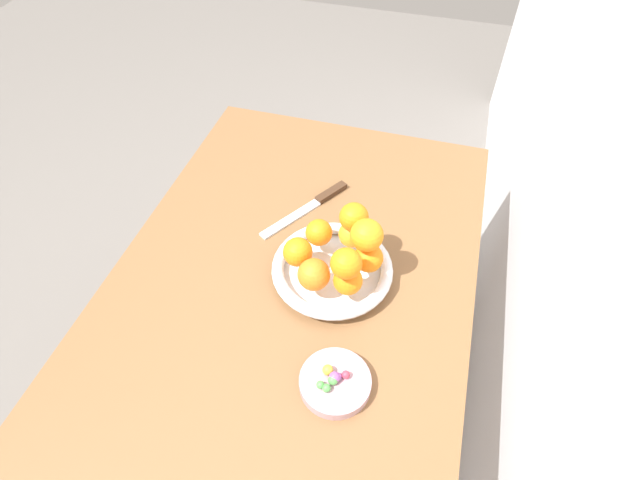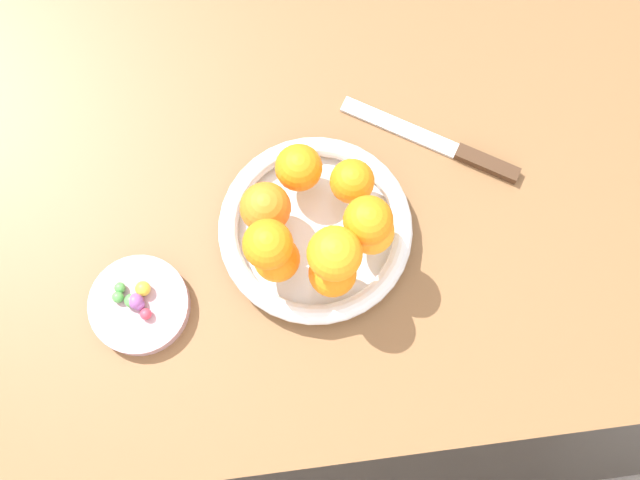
% 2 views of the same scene
% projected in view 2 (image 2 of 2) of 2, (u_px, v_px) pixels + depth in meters
% --- Properties ---
extents(ground_plane, '(6.00, 6.00, 0.00)m').
position_uv_depth(ground_plane, '(305.00, 288.00, 1.81)').
color(ground_plane, slate).
extents(dining_table, '(1.10, 0.76, 0.74)m').
position_uv_depth(dining_table, '(297.00, 198.00, 1.18)').
color(dining_table, brown).
rests_on(dining_table, ground_plane).
extents(fruit_bowl, '(0.25, 0.25, 0.04)m').
position_uv_depth(fruit_bowl, '(315.00, 230.00, 1.05)').
color(fruit_bowl, silver).
rests_on(fruit_bowl, dining_table).
extents(candy_dish, '(0.13, 0.13, 0.02)m').
position_uv_depth(candy_dish, '(140.00, 305.00, 1.03)').
color(candy_dish, '#B28C99').
rests_on(candy_dish, dining_table).
extents(orange_0, '(0.06, 0.06, 0.06)m').
position_uv_depth(orange_0, '(299.00, 168.00, 1.02)').
color(orange_0, orange).
rests_on(orange_0, fruit_bowl).
extents(orange_1, '(0.07, 0.07, 0.07)m').
position_uv_depth(orange_1, '(265.00, 208.00, 1.00)').
color(orange_1, orange).
rests_on(orange_1, fruit_bowl).
extents(orange_2, '(0.06, 0.06, 0.06)m').
position_uv_depth(orange_2, '(277.00, 259.00, 0.99)').
color(orange_2, orange).
rests_on(orange_2, fruit_bowl).
extents(orange_3, '(0.06, 0.06, 0.06)m').
position_uv_depth(orange_3, '(333.00, 273.00, 0.99)').
color(orange_3, orange).
rests_on(orange_3, fruit_bowl).
extents(orange_4, '(0.06, 0.06, 0.06)m').
position_uv_depth(orange_4, '(371.00, 232.00, 1.00)').
color(orange_4, orange).
rests_on(orange_4, fruit_bowl).
extents(orange_5, '(0.06, 0.06, 0.06)m').
position_uv_depth(orange_5, '(352.00, 181.00, 1.02)').
color(orange_5, orange).
rests_on(orange_5, fruit_bowl).
extents(orange_6, '(0.06, 0.06, 0.06)m').
position_uv_depth(orange_6, '(268.00, 244.00, 0.93)').
color(orange_6, orange).
rests_on(orange_6, orange_2).
extents(orange_7, '(0.07, 0.07, 0.07)m').
position_uv_depth(orange_7, '(335.00, 254.00, 0.93)').
color(orange_7, orange).
rests_on(orange_7, orange_3).
extents(orange_8, '(0.06, 0.06, 0.06)m').
position_uv_depth(orange_8, '(368.00, 221.00, 0.94)').
color(orange_8, orange).
rests_on(orange_8, orange_4).
extents(candy_ball_0, '(0.02, 0.02, 0.02)m').
position_uv_depth(candy_ball_0, '(139.00, 305.00, 1.02)').
color(candy_ball_0, '#8C4C99').
rests_on(candy_ball_0, candy_dish).
extents(candy_ball_1, '(0.02, 0.02, 0.02)m').
position_uv_depth(candy_ball_1, '(138.00, 301.00, 1.02)').
color(candy_ball_1, '#C6384C').
rests_on(candy_ball_1, candy_dish).
extents(candy_ball_2, '(0.01, 0.01, 0.01)m').
position_uv_depth(candy_ball_2, '(120.00, 288.00, 1.02)').
color(candy_ball_2, '#4C9947').
rests_on(candy_ball_2, candy_dish).
extents(candy_ball_3, '(0.02, 0.02, 0.02)m').
position_uv_depth(candy_ball_3, '(143.00, 289.00, 1.02)').
color(candy_ball_3, gold).
rests_on(candy_ball_3, candy_dish).
extents(candy_ball_4, '(0.02, 0.02, 0.02)m').
position_uv_depth(candy_ball_4, '(135.00, 301.00, 1.01)').
color(candy_ball_4, '#8C4C99').
rests_on(candy_ball_4, candy_dish).
extents(candy_ball_5, '(0.02, 0.02, 0.02)m').
position_uv_depth(candy_ball_5, '(131.00, 301.00, 1.02)').
color(candy_ball_5, '#4C9947').
rests_on(candy_ball_5, candy_dish).
extents(candy_ball_6, '(0.01, 0.01, 0.01)m').
position_uv_depth(candy_ball_6, '(146.00, 314.00, 1.01)').
color(candy_ball_6, '#C6384C').
rests_on(candy_ball_6, candy_dish).
extents(candy_ball_7, '(0.02, 0.02, 0.02)m').
position_uv_depth(candy_ball_7, '(118.00, 297.00, 1.02)').
color(candy_ball_7, '#4C9947').
rests_on(candy_ball_7, candy_dish).
extents(knife, '(0.23, 0.16, 0.01)m').
position_uv_depth(knife, '(445.00, 146.00, 1.10)').
color(knife, '#3F2819').
rests_on(knife, dining_table).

